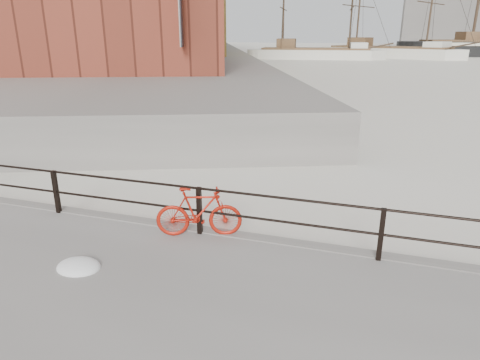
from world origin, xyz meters
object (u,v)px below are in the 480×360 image
Objects in this scene: schooner_left at (314,59)px; workboat_near at (131,74)px; bicycle at (199,212)px; schooner_mid at (388,58)px; workboat_far at (137,69)px.

schooner_left is 38.26m from workboat_near.
bicycle is 0.15× the size of workboat_near.
bicycle is at bearing -90.39° from schooner_left.
schooner_left reaches higher than workboat_near.
bicycle is 41.31m from workboat_near.
schooner_mid is at bearing 24.53° from workboat_near.
workboat_near reaches higher than bicycle.
workboat_near is (-14.57, -35.38, 0.00)m from schooner_left.
schooner_mid is 2.55× the size of workboat_far.
bicycle is 0.06× the size of schooner_mid.
schooner_left is (-8.21, 69.83, -0.87)m from bicycle.
workboat_far reaches higher than bicycle.
schooner_left is at bearing -119.07° from schooner_mid.
workboat_near is at bearing -97.08° from workboat_far.
schooner_mid is at bearing 29.39° from schooner_left.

